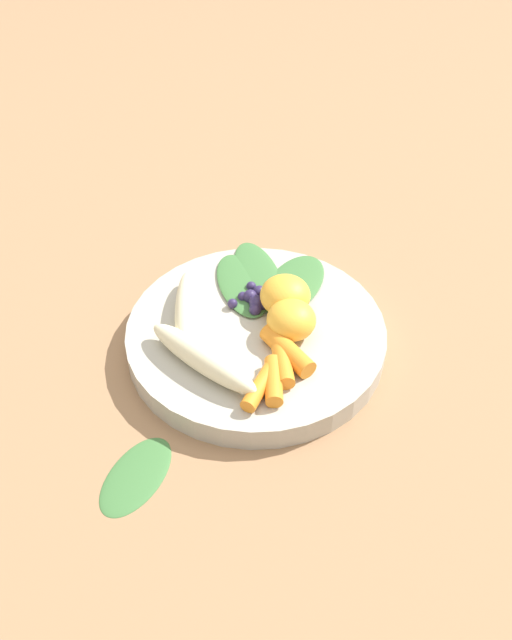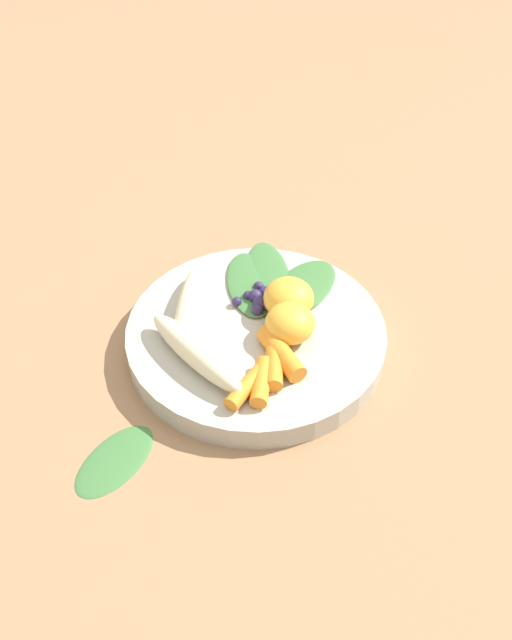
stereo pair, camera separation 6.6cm
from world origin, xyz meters
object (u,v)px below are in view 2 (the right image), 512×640
(bowl, at_px, (256,336))
(orange_segment_near, at_px, (289,298))
(banana_peeled_left, at_px, (196,352))
(banana_peeled_right, at_px, (190,308))
(kale_leaf_stray, at_px, (115,459))

(bowl, xyz_separation_m, orange_segment_near, (-0.02, -0.04, 0.03))
(bowl, xyz_separation_m, banana_peeled_left, (0.02, 0.07, 0.03))
(banana_peeled_right, xyz_separation_m, kale_leaf_stray, (-0.04, 0.16, -0.04))
(banana_peeled_left, xyz_separation_m, kale_leaf_stray, (0.01, 0.11, -0.04))
(banana_peeled_left, height_order, orange_segment_near, orange_segment_near)
(bowl, distance_m, orange_segment_near, 0.05)
(bowl, height_order, banana_peeled_right, banana_peeled_right)
(bowl, xyz_separation_m, banana_peeled_right, (0.06, 0.02, 0.03))
(banana_peeled_right, relative_size, orange_segment_near, 2.55)
(bowl, relative_size, banana_peeled_right, 2.00)
(orange_segment_near, bearing_deg, banana_peeled_right, 37.23)
(orange_segment_near, xyz_separation_m, kale_leaf_stray, (0.04, 0.22, -0.04))
(banana_peeled_right, xyz_separation_m, orange_segment_near, (-0.08, -0.06, 0.01))
(bowl, distance_m, banana_peeled_left, 0.08)
(banana_peeled_right, height_order, orange_segment_near, orange_segment_near)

